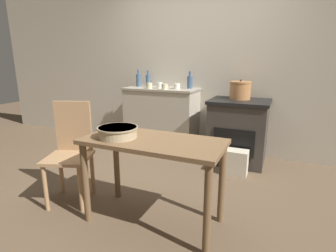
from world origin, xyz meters
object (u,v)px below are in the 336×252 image
object	(u,v)px
mixing_bowl_large	(118,132)
chair	(71,149)
flour_sack	(236,162)
bottle_left	(139,80)
bottle_mid_left	(190,82)
stock_pot	(240,90)
cup_center_left	(177,86)
bottle_far_left	(148,80)
stove	(238,131)
cup_mid_right	(149,86)
cup_center_right	(165,87)
work_table	(153,154)
cup_center	(159,85)

from	to	relation	value
mixing_bowl_large	chair	bearing A→B (deg)	171.65
chair	flour_sack	size ratio (longest dim) A/B	3.15
bottle_left	bottle_mid_left	bearing A→B (deg)	2.39
stock_pot	mixing_bowl_large	distance (m)	1.98
chair	cup_center_left	distance (m)	1.82
bottle_far_left	stove	bearing A→B (deg)	-6.77
flour_sack	bottle_left	bearing A→B (deg)	160.89
stove	bottle_far_left	size ratio (longest dim) A/B	3.44
bottle_left	cup_mid_right	distance (m)	0.37
stock_pot	cup_center_right	world-z (taller)	stock_pot
bottle_left	cup_center_left	distance (m)	0.71
work_table	bottle_far_left	bearing A→B (deg)	118.87
stock_pot	mixing_bowl_large	size ratio (longest dim) A/B	0.85
stove	work_table	bearing A→B (deg)	-103.70
bottle_mid_left	stove	bearing A→B (deg)	-11.92
chair	stock_pot	distance (m)	2.24
chair	flour_sack	distance (m)	1.91
flour_sack	cup_mid_right	world-z (taller)	cup_mid_right
chair	cup_mid_right	xyz separation A→B (m)	(0.03, 1.61, 0.48)
cup_mid_right	bottle_far_left	bearing A→B (deg)	121.17
stove	cup_center_left	world-z (taller)	cup_center_left
chair	mixing_bowl_large	size ratio (longest dim) A/B	2.92
work_table	cup_mid_right	bearing A→B (deg)	118.51
stove	work_table	world-z (taller)	stove
stove	flour_sack	size ratio (longest dim) A/B	2.76
chair	cup_center_left	xyz separation A→B (m)	(0.43, 1.70, 0.48)
bottle_mid_left	cup_center_left	size ratio (longest dim) A/B	2.72
bottle_far_left	cup_center_left	world-z (taller)	bottle_far_left
flour_sack	cup_center_right	size ratio (longest dim) A/B	3.50
work_table	cup_center_left	xyz separation A→B (m)	(-0.49, 1.73, 0.38)
stove	flour_sack	world-z (taller)	stove
flour_sack	bottle_mid_left	size ratio (longest dim) A/B	1.25
chair	stock_pot	world-z (taller)	stock_pot
flour_sack	cup_center_right	bearing A→B (deg)	163.22
cup_center_left	mixing_bowl_large	bearing A→B (deg)	-83.86
chair	cup_center_left	world-z (taller)	cup_center_left
work_table	flour_sack	world-z (taller)	work_table
mixing_bowl_large	cup_center_right	size ratio (longest dim) A/B	3.78
stock_pot	cup_mid_right	size ratio (longest dim) A/B	3.23
cup_center	cup_center_right	xyz separation A→B (m)	(0.13, -0.11, -0.01)
stock_pot	flour_sack	bearing A→B (deg)	-80.37
chair	bottle_left	size ratio (longest dim) A/B	3.72
stock_pot	bottle_far_left	distance (m)	1.45
bottle_far_left	bottle_left	size ratio (longest dim) A/B	0.95
chair	cup_center_right	world-z (taller)	cup_center_right
bottle_left	cup_center_left	xyz separation A→B (m)	(0.70, -0.11, -0.06)
bottle_left	cup_center_right	world-z (taller)	bottle_left
work_table	cup_mid_right	distance (m)	1.90
cup_center	cup_center_right	world-z (taller)	cup_center
bottle_mid_left	cup_center_right	xyz separation A→B (m)	(-0.28, -0.28, -0.06)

